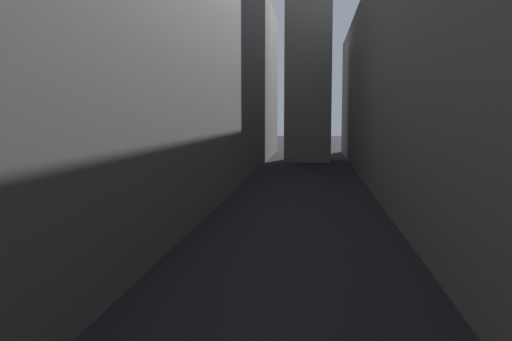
# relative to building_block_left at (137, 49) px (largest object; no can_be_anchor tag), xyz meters

# --- Properties ---
(ground_plane) EXTENTS (264.00, 264.00, 0.00)m
(ground_plane) POSITION_rel_building_block_left_xyz_m (12.55, -2.00, -11.12)
(ground_plane) COLOR black
(building_block_left) EXTENTS (14.10, 108.00, 22.23)m
(building_block_left) POSITION_rel_building_block_left_xyz_m (0.00, 0.00, 0.00)
(building_block_left) COLOR slate
(building_block_left) RESTS_ON ground
(building_block_right) EXTENTS (15.94, 108.00, 18.12)m
(building_block_right) POSITION_rel_building_block_left_xyz_m (26.02, 0.00, -2.05)
(building_block_right) COLOR slate
(building_block_right) RESTS_ON ground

